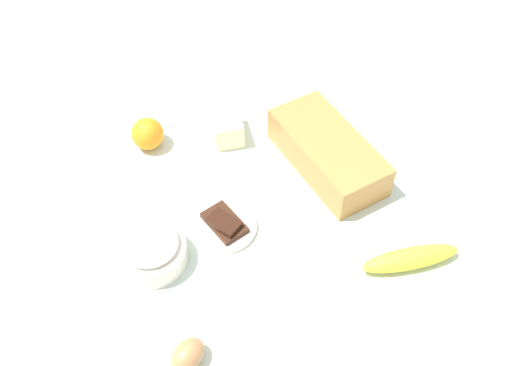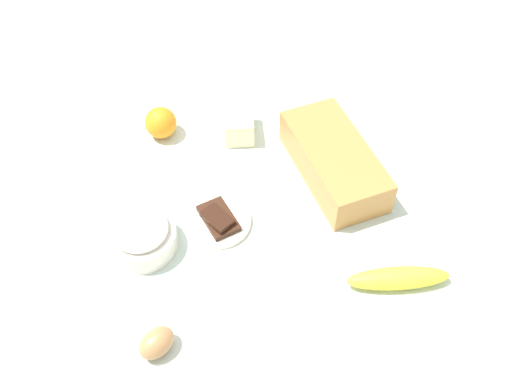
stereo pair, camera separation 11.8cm
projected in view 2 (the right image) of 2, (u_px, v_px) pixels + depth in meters
The scene contains 8 objects.
ground_plane at pixel (256, 198), 1.22m from camera, with size 2.40×2.40×0.02m, color silver.
loaf_pan at pixel (334, 160), 1.22m from camera, with size 0.29×0.15×0.08m.
flour_bowl at pixel (141, 235), 1.11m from camera, with size 0.13×0.13×0.07m.
banana at pixel (398, 278), 1.06m from camera, with size 0.19×0.04×0.04m, color yellow.
orange_fruit at pixel (161, 123), 1.30m from camera, with size 0.07×0.07×0.07m, color orange.
butter_block at pixel (239, 124), 1.31m from camera, with size 0.09×0.06×0.06m, color #F4EDB2.
egg_near_butter at pixel (157, 343), 0.98m from camera, with size 0.05×0.05×0.07m, color #B57A4A.
chocolate_plate at pixel (218, 220), 1.16m from camera, with size 0.13×0.13×0.03m.
Camera 2 is at (0.73, -0.23, 0.94)m, focal length 41.01 mm.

